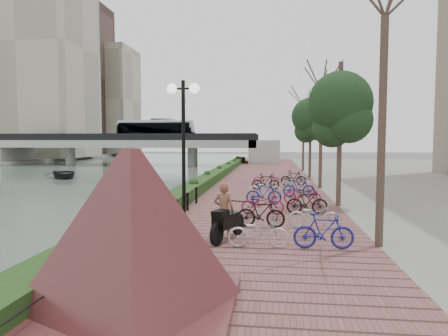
% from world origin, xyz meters
% --- Properties ---
extents(ground, '(220.00, 220.00, 0.00)m').
position_xyz_m(ground, '(0.00, 0.00, 0.00)').
color(ground, '#59595B').
rests_on(ground, ground).
extents(river_water, '(30.00, 130.00, 0.02)m').
position_xyz_m(river_water, '(-15.00, 25.00, 0.01)').
color(river_water, '#4D6055').
rests_on(river_water, ground).
extents(promenade, '(8.00, 75.00, 0.50)m').
position_xyz_m(promenade, '(4.00, 17.50, 0.25)').
color(promenade, brown).
rests_on(promenade, ground).
extents(hedge, '(1.10, 56.00, 0.60)m').
position_xyz_m(hedge, '(0.60, 20.00, 0.80)').
color(hedge, '#1C3613').
rests_on(hedge, promenade).
extents(chain_fence, '(0.10, 14.10, 0.70)m').
position_xyz_m(chain_fence, '(1.40, 2.00, 0.85)').
color(chain_fence, black).
rests_on(chain_fence, promenade).
extents(granite_monument, '(4.96, 4.96, 2.87)m').
position_xyz_m(granite_monument, '(2.58, -3.07, 1.95)').
color(granite_monument, '#471E20').
rests_on(granite_monument, promenade).
extents(lamppost, '(1.02, 0.32, 4.84)m').
position_xyz_m(lamppost, '(2.23, 2.58, 3.99)').
color(lamppost, black).
rests_on(lamppost, promenade).
extents(motorcycle, '(1.14, 1.88, 1.12)m').
position_xyz_m(motorcycle, '(3.67, 2.21, 1.06)').
color(motorcycle, black).
rests_on(motorcycle, promenade).
extents(pedestrian, '(0.67, 0.47, 1.73)m').
position_xyz_m(pedestrian, '(3.52, 2.38, 1.37)').
color(pedestrian, brown).
rests_on(pedestrian, promenade).
extents(bicycle_parking, '(2.40, 17.32, 1.00)m').
position_xyz_m(bicycle_parking, '(5.49, 9.25, 0.97)').
color(bicycle_parking, '#BBBABF').
rests_on(bicycle_parking, promenade).
extents(street_trees, '(3.20, 37.12, 6.80)m').
position_xyz_m(street_trees, '(8.00, 12.68, 3.69)').
color(street_trees, '#3D2B24').
rests_on(street_trees, promenade).
extents(bridge, '(36.00, 10.77, 6.50)m').
position_xyz_m(bridge, '(-14.21, 45.00, 3.37)').
color(bridge, '#9C9D98').
rests_on(bridge, ground).
extents(boat, '(4.90, 5.18, 0.87)m').
position_xyz_m(boat, '(-14.09, 24.99, 0.46)').
color(boat, black).
rests_on(boat, river_water).
extents(far_buildings, '(35.00, 38.00, 38.00)m').
position_xyz_m(far_buildings, '(-41.66, 65.91, 16.12)').
color(far_buildings, '#A39D88').
rests_on(far_buildings, far_bank).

